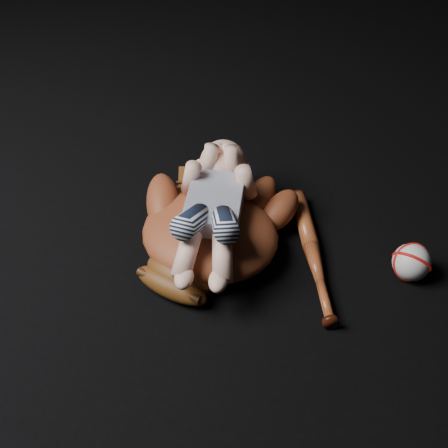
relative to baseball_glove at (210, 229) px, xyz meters
The scene contains 4 objects.
baseball_glove is the anchor object (origin of this frame).
newborn_baby 0.06m from the baseball_glove, 22.46° to the right, with size 0.19×0.40×0.16m, color #F6B79E, non-canonical shape.
baseball_bat 0.23m from the baseball_glove, ahead, with size 0.04×0.39×0.04m, color #933E1C, non-canonical shape.
baseball 0.42m from the baseball_glove, ahead, with size 0.08×0.08×0.08m, color silver.
Camera 1 is at (0.18, -0.76, 0.87)m, focal length 45.00 mm.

